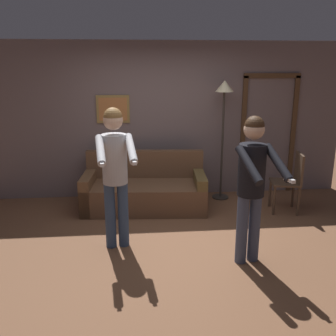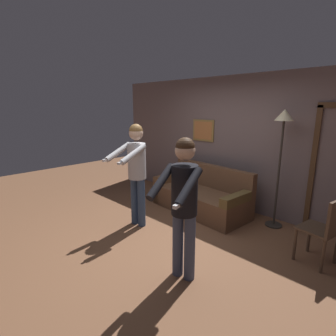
% 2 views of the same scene
% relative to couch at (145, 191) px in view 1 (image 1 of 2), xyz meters
% --- Properties ---
extents(ground_plane, '(12.00, 12.00, 0.00)m').
position_rel_couch_xyz_m(ground_plane, '(0.28, -1.28, -0.28)').
color(ground_plane, brown).
extents(back_wall_assembly, '(6.40, 0.10, 2.60)m').
position_rel_couch_xyz_m(back_wall_assembly, '(0.30, 0.66, 1.02)').
color(back_wall_assembly, '#6D5D5E').
rests_on(back_wall_assembly, ground_plane).
extents(couch, '(1.96, 0.99, 0.87)m').
position_rel_couch_xyz_m(couch, '(0.00, 0.00, 0.00)').
color(couch, brown).
rests_on(couch, ground_plane).
extents(torchiere_lamp, '(0.29, 0.29, 1.98)m').
position_rel_couch_xyz_m(torchiere_lamp, '(1.31, 0.35, 1.32)').
color(torchiere_lamp, '#332D28').
rests_on(torchiere_lamp, ground_plane).
extents(person_standing_left, '(0.49, 0.73, 1.75)m').
position_rel_couch_xyz_m(person_standing_left, '(-0.38, -1.30, 0.79)').
color(person_standing_left, '#32476A').
rests_on(person_standing_left, ground_plane).
extents(person_standing_right, '(0.53, 0.65, 1.70)m').
position_rel_couch_xyz_m(person_standing_right, '(1.13, -1.82, 0.75)').
color(person_standing_right, '#424D68').
rests_on(person_standing_right, ground_plane).
extents(dining_chair_distant, '(0.49, 0.49, 0.93)m').
position_rel_couch_xyz_m(dining_chair_distant, '(2.24, -0.35, 0.25)').
color(dining_chair_distant, '#4C3828').
rests_on(dining_chair_distant, ground_plane).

